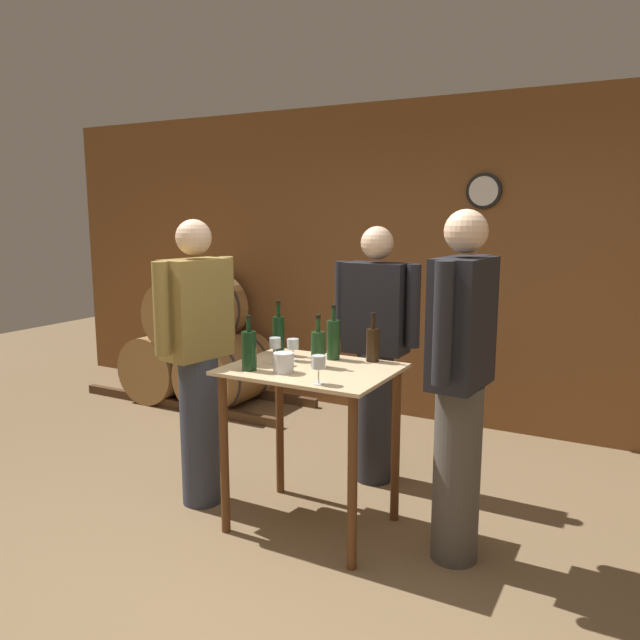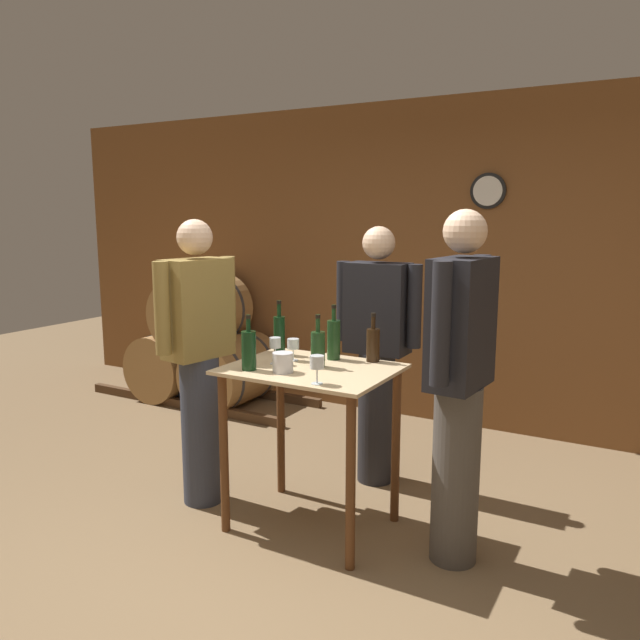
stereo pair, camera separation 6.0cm
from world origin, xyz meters
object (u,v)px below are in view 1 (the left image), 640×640
Objects in this scene: wine_bottle_center at (333,339)px; wine_glass_near_center at (293,345)px; wine_bottle_far_right at (373,344)px; person_host at (198,357)px; person_visitor_with_scarf at (460,381)px; wine_bottle_far_left at (279,334)px; wine_glass_near_right at (318,363)px; wine_bottle_left at (249,350)px; wine_glass_near_left at (275,344)px; wine_bottle_right at (318,348)px; ice_bucket at (283,363)px; person_visitor_bearded at (376,350)px.

wine_glass_near_center is at bearing -142.07° from wine_bottle_center.
wine_bottle_far_right is 1.05m from person_host.
wine_bottle_center is at bearing 167.50° from person_visitor_with_scarf.
wine_bottle_far_left is 0.35m from wine_bottle_center.
wine_bottle_far_right is 0.57m from wine_glass_near_right.
wine_bottle_left is 0.19m from wine_glass_near_left.
wine_bottle_center is 0.21m from wine_bottle_right.
person_host reaches higher than wine_bottle_right.
wine_glass_near_left is 1.04m from person_visitor_with_scarf.
person_visitor_with_scarf is at bearing -1.88° from wine_glass_near_center.
wine_glass_near_left is 0.21m from ice_bucket.
person_visitor_bearded is (0.14, 0.92, -0.09)m from ice_bucket.
wine_bottle_far_right is 2.55× the size of ice_bucket.
ice_bucket is 0.06× the size of person_host.
ice_bucket is at bearing -54.56° from wine_bottle_far_left.
person_host is at bearing 166.90° from wine_glass_near_right.
wine_bottle_right is 0.79m from person_host.
wine_bottle_center reaches higher than wine_bottle_right.
person_visitor_bearded reaches higher than ice_bucket.
wine_bottle_left is 0.95× the size of wine_bottle_center.
wine_bottle_far_left reaches higher than wine_bottle_center.
person_visitor_with_scarf reaches higher than wine_bottle_center.
wine_bottle_left is 0.38m from wine_bottle_right.
wine_glass_near_right is 0.08× the size of person_host.
wine_bottle_right is 0.34m from wine_bottle_far_right.
wine_glass_near_right is at bearing -41.58° from wine_bottle_far_left.
wine_bottle_right is at bearing -16.79° from wine_glass_near_center.
wine_glass_near_left is at bearing -175.30° from person_visitor_with_scarf.
person_host is at bearing -149.53° from wine_bottle_far_left.
person_visitor_with_scarf is (1.15, -0.13, -0.11)m from wine_bottle_far_left.
wine_bottle_far_right is (0.21, 0.27, -0.00)m from wine_bottle_right.
person_host is at bearing -175.87° from person_visitor_with_scarf.
wine_bottle_right is at bearing 39.44° from wine_bottle_left.
wine_glass_near_right is 1.05m from person_visitor_bearded.
wine_bottle_left is at bearing -140.56° from wine_bottle_right.
person_visitor_bearded reaches higher than wine_glass_near_center.
ice_bucket is (0.09, -0.26, -0.04)m from wine_glass_near_center.
wine_bottle_center is 0.42m from ice_bucket.
person_host is at bearing 162.28° from wine_bottle_left.
person_host is (-0.58, -0.15, -0.11)m from wine_glass_near_center.
wine_glass_near_center is 0.61m from person_host.
person_host reaches higher than wine_glass_near_left.
wine_bottle_far_right is at bearing 15.41° from wine_bottle_center.
wine_bottle_far_right is 0.56m from ice_bucket.
wine_glass_near_right reaches higher than wine_glass_near_center.
wine_bottle_far_left is 0.70m from wine_glass_near_right.
wine_glass_near_center is 0.28m from ice_bucket.
ice_bucket is at bearing -117.78° from wine_bottle_right.
person_visitor_bearded is (0.28, 0.78, -0.15)m from wine_glass_near_left.
wine_glass_near_center is (-0.19, -0.14, -0.03)m from wine_bottle_center.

